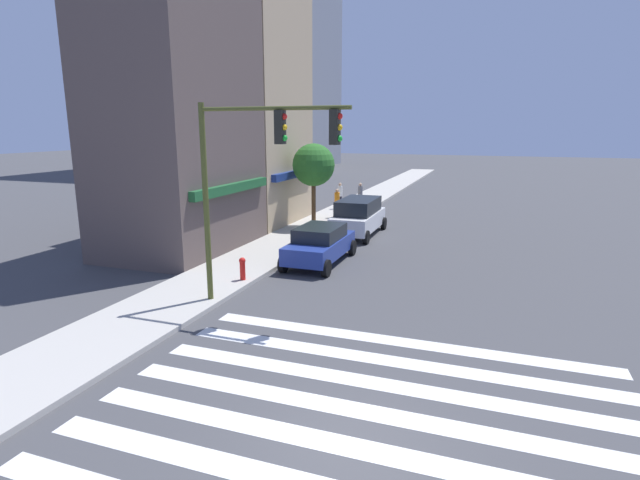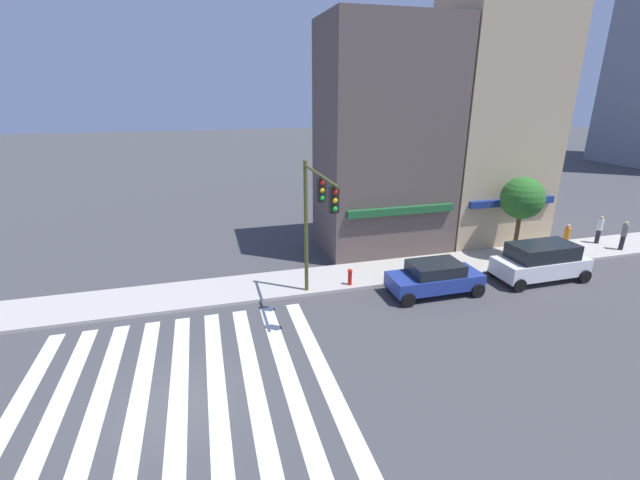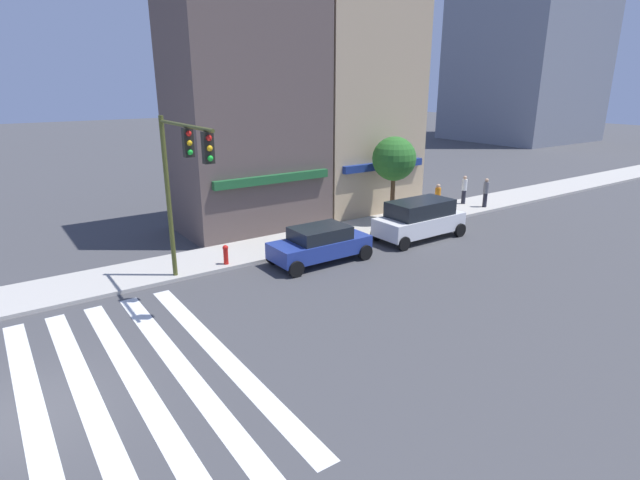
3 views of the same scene
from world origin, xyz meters
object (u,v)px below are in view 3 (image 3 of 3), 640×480
at_px(fire_hydrant, 226,254).
at_px(suv_white, 420,219).
at_px(sedan_blue, 320,244).
at_px(street_tree, 394,159).
at_px(pedestrian_orange_vest, 437,199).
at_px(pedestrian_white_shirt, 464,189).
at_px(pedestrian_grey_coat, 486,192).
at_px(traffic_signal, 181,170).

bearing_deg(fire_hydrant, suv_white, -9.99).
height_order(sedan_blue, suv_white, suv_white).
distance_m(fire_hydrant, street_tree, 10.85).
bearing_deg(pedestrian_orange_vest, pedestrian_white_shirt, 92.85).
bearing_deg(pedestrian_white_shirt, sedan_blue, 113.10).
bearing_deg(pedestrian_white_shirt, fire_hydrant, 104.54).
bearing_deg(sedan_blue, pedestrian_grey_coat, 8.02).
bearing_deg(fire_hydrant, sedan_blue, -25.02).
height_order(traffic_signal, suv_white, traffic_signal).
bearing_deg(pedestrian_grey_coat, pedestrian_white_shirt, 57.57).
distance_m(suv_white, pedestrian_white_shirt, 8.01).
height_order(traffic_signal, pedestrian_grey_coat, traffic_signal).
bearing_deg(pedestrian_white_shirt, pedestrian_grey_coat, -154.61).
distance_m(sedan_blue, pedestrian_grey_coat, 13.83).
bearing_deg(street_tree, sedan_blue, -157.43).
distance_m(suv_white, pedestrian_grey_coat, 7.93).
bearing_deg(pedestrian_grey_coat, pedestrian_orange_vest, 124.17).
bearing_deg(sedan_blue, street_tree, 22.29).
bearing_deg(suv_white, pedestrian_orange_vest, 31.31).
relative_size(sedan_blue, street_tree, 0.96).
bearing_deg(sedan_blue, traffic_signal, 179.90).
bearing_deg(pedestrian_white_shirt, suv_white, 123.57).
bearing_deg(suv_white, sedan_blue, 179.35).
bearing_deg(pedestrian_orange_vest, suv_white, -69.63).
height_order(suv_white, pedestrian_orange_vest, suv_white).
bearing_deg(traffic_signal, fire_hydrant, 38.13).
height_order(traffic_signal, sedan_blue, traffic_signal).
distance_m(pedestrian_grey_coat, pedestrian_white_shirt, 1.38).
bearing_deg(pedestrian_orange_vest, traffic_signal, -92.67).
height_order(suv_white, fire_hydrant, suv_white).
bearing_deg(pedestrian_white_shirt, street_tree, 103.62).
xyz_separation_m(pedestrian_orange_vest, pedestrian_white_shirt, (3.35, 0.86, 0.00)).
bearing_deg(suv_white, fire_hydrant, 169.36).
bearing_deg(pedestrian_white_shirt, pedestrian_orange_vest, 113.51).
xyz_separation_m(sedan_blue, pedestrian_orange_vest, (9.95, 2.46, 0.23)).
height_order(pedestrian_grey_coat, pedestrian_white_shirt, same).
xyz_separation_m(sedan_blue, street_tree, (6.74, 2.80, 2.73)).
distance_m(traffic_signal, pedestrian_grey_coat, 19.93).
relative_size(traffic_signal, sedan_blue, 1.44).
relative_size(traffic_signal, suv_white, 1.34).
xyz_separation_m(suv_white, pedestrian_grey_coat, (7.68, 2.00, 0.04)).
height_order(sedan_blue, pedestrian_orange_vest, pedestrian_orange_vest).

